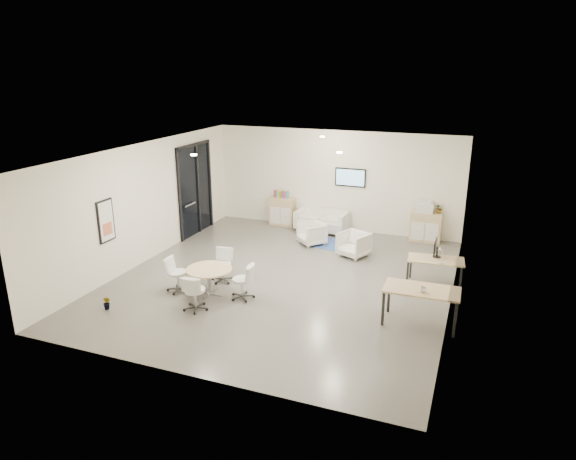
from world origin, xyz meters
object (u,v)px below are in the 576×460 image
Objects in this scene: armchair_left at (312,233)px; desk_front at (422,293)px; sideboard_left at (282,211)px; sideboard_right at (426,227)px; round_table at (209,272)px; loveseat at (322,221)px; armchair_right at (354,243)px; desk_rear at (436,262)px.

desk_front reaches higher than armchair_left.
sideboard_left is 1.02× the size of sideboard_right.
sideboard_right reaches higher than desk_front.
round_table is at bearing -85.67° from sideboard_left.
sideboard_right reaches higher than loveseat.
loveseat is 2.34× the size of armchair_left.
sideboard_left is 0.56× the size of loveseat.
loveseat is 6.47m from desk_front.
sideboard_right is at bearing 73.07° from armchair_right.
sideboard_right is 0.67× the size of desk_rear.
loveseat is 1.23× the size of desk_rear.
desk_rear is 0.89× the size of desk_front.
desk_front is (3.75, -5.26, 0.38)m from loveseat.
sideboard_left is 0.88× the size of round_table.
desk_rear is (0.61, -3.29, 0.16)m from sideboard_right.
armchair_right reaches higher than round_table.
desk_rear is (3.83, -3.13, 0.28)m from loveseat.
sideboard_left is 6.22m from desk_rear.
round_table is (-1.01, -5.55, 0.23)m from loveseat.
desk_front is at bearing -3.29° from armchair_left.
round_table is (-1.09, -4.23, 0.20)m from armchair_left.
sideboard_left is 2.13m from armchair_left.
desk_front is (-0.08, -2.13, 0.10)m from desk_rear.
loveseat is at bearing 137.30° from armchair_left.
sideboard_right is 1.21× the size of armchair_right.
sideboard_right is at bearing 7.84° from loveseat.
armchair_right is at bearing 22.71° from armchair_left.
desk_front reaches higher than round_table.
desk_rear is 2.13m from desk_front.
armchair_left is 0.47× the size of desk_front.
armchair_right is at bearing -46.24° from loveseat.
armchair_left is (0.08, -1.32, 0.03)m from loveseat.
sideboard_right reaches higher than armchair_right.
armchair_right is 4.08m from desk_front.
loveseat is at bearing 135.58° from desk_rear.
sideboard_left is 1.23× the size of armchair_right.
round_table is at bearing -177.66° from desk_front.
sideboard_right reaches higher than round_table.
armchair_left is at bearing 149.07° from desk_rear.
desk_rear is at bearing -79.55° from sideboard_right.
desk_front reaches higher than desk_rear.
armchair_left is 4.37m from round_table.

